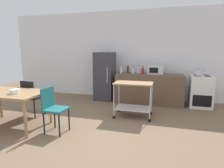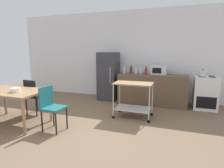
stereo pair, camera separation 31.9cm
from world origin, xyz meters
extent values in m
plane|color=brown|center=(0.00, 0.00, 0.00)|extent=(12.00, 12.00, 0.00)
cube|color=white|center=(0.00, 3.20, 1.45)|extent=(8.40, 0.12, 2.90)
cube|color=brown|center=(0.90, 2.60, 0.45)|extent=(2.00, 0.64, 0.90)
cube|color=#A37A51|center=(-1.76, -0.01, 0.73)|extent=(1.50, 0.90, 0.04)
cylinder|color=#A37A51|center=(-1.07, -0.40, 0.35)|extent=(0.06, 0.06, 0.71)
cylinder|color=#A37A51|center=(-2.45, 0.38, 0.35)|extent=(0.06, 0.06, 0.71)
cylinder|color=#A37A51|center=(-1.07, 0.38, 0.35)|extent=(0.06, 0.06, 0.71)
cube|color=black|center=(-1.75, 0.69, 0.47)|extent=(0.43, 0.43, 0.04)
cube|color=black|center=(-1.77, 0.52, 0.69)|extent=(0.38, 0.06, 0.40)
cylinder|color=black|center=(-1.56, 0.85, 0.23)|extent=(0.03, 0.03, 0.45)
cylinder|color=black|center=(-1.90, 0.88, 0.23)|extent=(0.03, 0.03, 0.45)
cylinder|color=black|center=(-1.60, 0.51, 0.23)|extent=(0.03, 0.03, 0.45)
cylinder|color=black|center=(-1.93, 0.54, 0.23)|extent=(0.03, 0.03, 0.45)
cube|color=#1E666B|center=(-0.66, -0.02, 0.47)|extent=(0.42, 0.42, 0.04)
cube|color=#1E666B|center=(-0.84, -0.01, 0.69)|extent=(0.05, 0.38, 0.40)
cylinder|color=black|center=(-0.50, -0.20, 0.23)|extent=(0.03, 0.03, 0.45)
cylinder|color=black|center=(-0.49, 0.14, 0.23)|extent=(0.03, 0.03, 0.45)
cylinder|color=black|center=(-0.84, -0.18, 0.23)|extent=(0.03, 0.03, 0.45)
cylinder|color=black|center=(-0.83, 0.16, 0.23)|extent=(0.03, 0.03, 0.45)
cube|color=white|center=(2.35, 2.62, 0.45)|extent=(0.60, 0.60, 0.90)
cube|color=black|center=(2.35, 2.32, 0.25)|extent=(0.48, 0.01, 0.32)
cylinder|color=#47474C|center=(2.22, 2.50, 0.91)|extent=(0.16, 0.16, 0.02)
cylinder|color=#47474C|center=(2.48, 2.50, 0.91)|extent=(0.16, 0.16, 0.02)
cylinder|color=#47474C|center=(2.22, 2.74, 0.91)|extent=(0.16, 0.16, 0.02)
cylinder|color=#47474C|center=(2.48, 2.74, 0.91)|extent=(0.16, 0.16, 0.02)
cube|color=#333338|center=(-0.55, 2.70, 0.78)|extent=(0.60, 0.60, 1.55)
cylinder|color=silver|center=(-0.37, 2.39, 0.85)|extent=(0.02, 0.02, 0.50)
cube|color=#A37A51|center=(0.63, 1.27, 0.83)|extent=(0.90, 0.56, 0.03)
cube|color=silver|center=(0.63, 1.27, 0.22)|extent=(0.83, 0.52, 0.02)
cylinder|color=silver|center=(0.21, 1.02, 0.45)|extent=(0.02, 0.02, 0.76)
sphere|color=black|center=(0.21, 1.02, 0.04)|extent=(0.07, 0.07, 0.07)
cylinder|color=silver|center=(1.05, 1.02, 0.45)|extent=(0.02, 0.02, 0.76)
sphere|color=black|center=(1.05, 1.02, 0.04)|extent=(0.07, 0.07, 0.07)
cylinder|color=silver|center=(0.21, 1.52, 0.45)|extent=(0.02, 0.02, 0.76)
sphere|color=black|center=(0.21, 1.52, 0.04)|extent=(0.07, 0.07, 0.07)
cylinder|color=silver|center=(1.05, 1.52, 0.45)|extent=(0.02, 0.02, 0.76)
sphere|color=black|center=(1.05, 1.52, 0.04)|extent=(0.07, 0.07, 0.07)
cylinder|color=silver|center=(0.03, 2.57, 0.99)|extent=(0.06, 0.06, 0.19)
cylinder|color=silver|center=(0.03, 2.57, 1.12)|extent=(0.03, 0.03, 0.06)
cylinder|color=black|center=(0.03, 2.57, 1.15)|extent=(0.03, 0.03, 0.01)
cylinder|color=#4C2D19|center=(0.22, 2.68, 1.00)|extent=(0.07, 0.07, 0.21)
cylinder|color=#4C2D19|center=(0.22, 2.68, 1.13)|extent=(0.03, 0.03, 0.04)
cylinder|color=black|center=(0.22, 2.68, 1.15)|extent=(0.04, 0.04, 0.01)
cylinder|color=silver|center=(0.40, 2.56, 0.98)|extent=(0.06, 0.06, 0.16)
cylinder|color=silver|center=(0.40, 2.56, 1.09)|extent=(0.03, 0.03, 0.06)
cylinder|color=black|center=(0.40, 2.56, 1.13)|extent=(0.03, 0.03, 0.01)
cylinder|color=silver|center=(0.54, 2.64, 0.99)|extent=(0.06, 0.06, 0.19)
cylinder|color=silver|center=(0.54, 2.64, 1.11)|extent=(0.03, 0.03, 0.05)
cylinder|color=black|center=(0.54, 2.64, 1.15)|extent=(0.03, 0.03, 0.01)
cylinder|color=maroon|center=(0.69, 2.62, 0.99)|extent=(0.07, 0.07, 0.18)
cylinder|color=maroon|center=(0.69, 2.62, 1.11)|extent=(0.03, 0.03, 0.06)
cylinder|color=black|center=(0.69, 2.62, 1.15)|extent=(0.03, 0.03, 0.01)
cube|color=silver|center=(1.06, 2.69, 1.03)|extent=(0.46, 0.34, 0.26)
cube|color=black|center=(1.02, 2.52, 1.03)|extent=(0.25, 0.01, 0.16)
cylinder|color=white|center=(-1.52, -0.12, 0.79)|extent=(0.20, 0.20, 0.09)
cylinder|color=silver|center=(2.23, 2.52, 1.00)|extent=(0.17, 0.17, 0.16)
sphere|color=black|center=(2.23, 2.52, 1.09)|extent=(0.03, 0.03, 0.03)
cylinder|color=silver|center=(2.34, 2.52, 1.02)|extent=(0.08, 0.02, 0.07)
camera|label=1|loc=(1.33, -3.08, 1.58)|focal=29.90mm
camera|label=2|loc=(1.63, -2.98, 1.58)|focal=29.90mm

